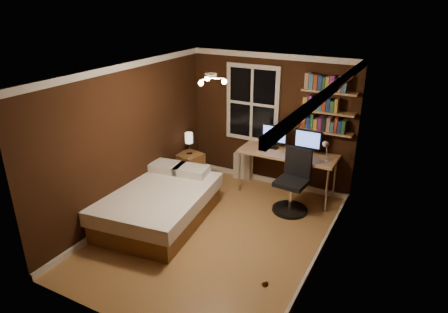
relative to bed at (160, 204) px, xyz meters
The scene contains 24 objects.
floor 1.05m from the bed, ahead, with size 4.20×4.20×0.00m, color olive.
wall_back 2.58m from the bed, 65.25° to the left, with size 3.20×0.04×2.50m, color black.
wall_left 1.13m from the bed, behind, with size 0.04×4.20×2.50m, color black.
wall_right 2.78m from the bed, ahead, with size 0.04×4.20×2.50m, color black.
ceiling 2.43m from the bed, ahead, with size 3.20×4.20×0.02m, color white.
window 2.57m from the bed, 73.03° to the left, with size 1.06×0.06×1.46m, color silver.
door 3.07m from the bed, 29.60° to the right, with size 0.03×0.82×2.05m, color black, non-canonical shape.
door_knob 3.19m from the bed, 34.77° to the right, with size 0.06×0.06×0.06m, color #BB8740.
ceiling_fixture 2.33m from the bed, ahead, with size 0.44×0.44×0.18m, color beige, non-canonical shape.
bookshelf_lower 3.08m from the bed, 44.63° to the left, with size 0.92×0.22×0.03m, color #A47D4F.
books_row_lower 3.12m from the bed, 44.63° to the left, with size 0.66×0.16×0.23m, color maroon, non-canonical shape.
bookshelf_middle 3.21m from the bed, 44.63° to the left, with size 0.92×0.22×0.03m, color #A47D4F.
books_row_middle 3.26m from the bed, 44.63° to the left, with size 0.54×0.16×0.23m, color navy, non-canonical shape.
bookshelf_upper 3.36m from the bed, 44.63° to the left, with size 0.92×0.22×0.03m, color #A47D4F.
books_row_upper 3.43m from the bed, 44.63° to the left, with size 0.60×0.16×0.23m, color #245532, non-canonical shape.
bed is the anchor object (origin of this frame).
nightstand 1.57m from the bed, 104.26° to the left, with size 0.44×0.44×0.55m, color brown.
bedside_lamp 1.64m from the bed, 104.26° to the left, with size 0.15×0.15×0.43m, color #F0E6CB, non-canonical shape.
radiator 2.14m from the bed, 76.29° to the left, with size 0.36×0.12×0.53m, color beige.
desk 2.42m from the bed, 50.57° to the left, with size 1.74×0.65×0.83m.
monitor_left 2.39m from the bed, 57.87° to the left, with size 0.48×0.12×0.45m, color black, non-canonical shape.
monitor_right 2.75m from the bed, 46.42° to the left, with size 0.48×0.12×0.45m, color black, non-canonical shape.
desk_lamp 2.87m from the bed, 36.98° to the left, with size 0.14×0.32×0.44m, color silver, non-canonical shape.
office_chair 2.24m from the bed, 36.51° to the left, with size 0.60×0.60×1.09m.
Camera 1 is at (2.59, -4.62, 3.47)m, focal length 32.00 mm.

